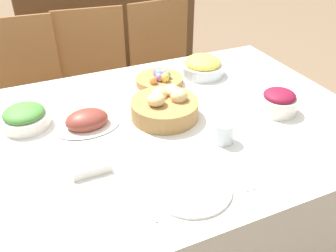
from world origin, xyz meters
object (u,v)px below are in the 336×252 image
knife (233,175)px  chair_far_center (98,87)px  green_salad_bowl (25,117)px  dinner_plate (191,188)px  sideboard (109,47)px  drinking_cup (223,132)px  chair_far_right (167,74)px  beet_salad_bowl (278,102)px  bread_basket (165,107)px  spoon (241,173)px  fork (146,203)px  chair_far_left (29,100)px  pineapple_bowl (203,66)px  egg_basket (160,80)px  butter_dish (90,166)px  ham_platter (87,121)px

knife → chair_far_center: bearing=95.1°
green_salad_bowl → dinner_plate: bearing=-53.4°
sideboard → drinking_cup: 1.85m
chair_far_right → dinner_plate: size_ratio=3.86×
chair_far_right → beet_salad_bowl: 1.05m
chair_far_right → bread_basket: bearing=-118.7°
spoon → fork: bearing=-178.4°
chair_far_center → fork: size_ratio=6.04×
knife → fork: bearing=178.4°
spoon → chair_far_left: bearing=116.4°
bread_basket → pineapple_bowl: size_ratio=1.30×
egg_basket → dinner_plate: bearing=-105.0°
egg_basket → fork: bearing=-115.8°
sideboard → drinking_cup: size_ratio=16.23×
fork → butter_dish: butter_dish is taller
chair_far_center → chair_far_left: (-0.41, 0.00, 0.00)m
dinner_plate → fork: (-0.15, 0.00, -0.00)m
bread_basket → green_salad_bowl: (-0.53, 0.16, -0.01)m
green_salad_bowl → drinking_cup: bearing=-31.5°
chair_far_left → bread_basket: chair_far_left is taller
chair_far_center → pineapple_bowl: chair_far_center is taller
beet_salad_bowl → knife: bearing=-145.0°
pineapple_bowl → chair_far_right: bearing=84.8°
bread_basket → dinner_plate: bearing=-102.5°
ham_platter → pineapple_bowl: size_ratio=1.21×
chair_far_center → beet_salad_bowl: (0.54, -1.00, 0.30)m
chair_far_left → fork: 1.32m
spoon → butter_dish: bearing=155.9°
fork → butter_dish: bearing=116.6°
chair_far_right → pineapple_bowl: chair_far_right is taller
chair_far_center → sideboard: size_ratio=0.75×
chair_far_right → butter_dish: bearing=-129.6°
chair_far_right → green_salad_bowl: bearing=-147.2°
drinking_cup → knife: bearing=-111.0°
green_salad_bowl → drinking_cup: green_salad_bowl is taller
ham_platter → spoon: ham_platter is taller
sideboard → pineapple_bowl: 1.33m
chair_far_left → spoon: (0.59, -1.28, 0.25)m
sideboard → bread_basket: (-0.18, -1.57, 0.32)m
spoon → chair_far_right: bearing=78.6°
ham_platter → butter_dish: bearing=-101.6°
knife → drinking_cup: (0.07, 0.18, 0.04)m
chair_far_center → drinking_cup: size_ratio=12.25×
green_salad_bowl → knife: 0.83m
dinner_plate → sideboard: bearing=82.0°
chair_far_center → sideboard: sideboard is taller
chair_far_left → sideboard: size_ratio=0.75×
fork → sideboard: bearing=76.2°
ham_platter → green_salad_bowl: size_ratio=1.38×
pineapple_bowl → drinking_cup: bearing=-110.9°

